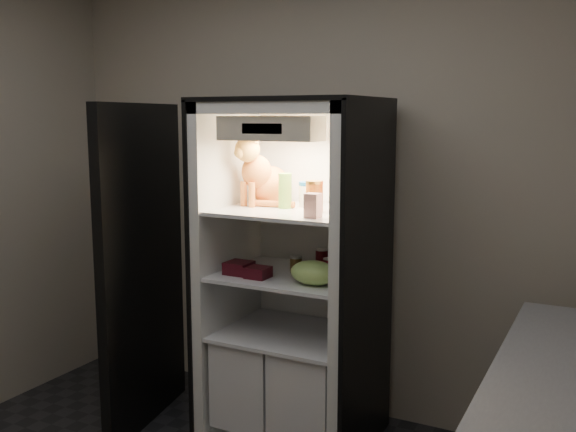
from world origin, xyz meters
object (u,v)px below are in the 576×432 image
refrigerator (295,297)px  mayo_tub (308,194)px  cream_carton (313,206)px  soda_can_a (322,261)px  berry_box_left (239,268)px  tabby_cat (263,177)px  soda_can_b (337,265)px  salsa_jar (314,196)px  grape_bag (314,273)px  berry_box_right (258,272)px  pepper_jar (344,192)px  parmesan_shaker (285,191)px  soda_can_c (329,270)px  condiment_jar (296,264)px

refrigerator → mayo_tub: bearing=59.2°
cream_carton → soda_can_a: cream_carton is taller
berry_box_left → tabby_cat: bearing=84.0°
refrigerator → tabby_cat: 0.69m
soda_can_a → soda_can_b: soda_can_a is taller
soda_can_a → berry_box_left: bearing=-147.2°
mayo_tub → salsa_jar: (0.11, -0.15, 0.01)m
mayo_tub → berry_box_left: bearing=-136.4°
salsa_jar → refrigerator: bearing=152.0°
soda_can_a → soda_can_b: 0.11m
soda_can_a → berry_box_left: soda_can_a is taller
cream_carton → tabby_cat: bearing=146.7°
grape_bag → berry_box_right: 0.32m
salsa_jar → grape_bag: bearing=-65.5°
salsa_jar → pepper_jar: (0.13, 0.08, 0.02)m
cream_carton → berry_box_right: (-0.33, 0.04, -0.38)m
parmesan_shaker → berry_box_left: parmesan_shaker is taller
salsa_jar → cream_carton: bearing=-66.9°
mayo_tub → cream_carton: bearing=-60.4°
refrigerator → soda_can_c: size_ratio=15.15×
salsa_jar → grape_bag: size_ratio=0.66×
cream_carton → berry_box_right: size_ratio=1.03×
soda_can_a → berry_box_left: (-0.38, -0.24, -0.03)m
soda_can_b → berry_box_right: soda_can_b is taller
mayo_tub → refrigerator: bearing=-120.8°
cream_carton → refrigerator: bearing=130.9°
refrigerator → berry_box_right: 0.31m
soda_can_a → grape_bag: soda_can_a is taller
pepper_jar → berry_box_right: 0.61m
tabby_cat → grape_bag: tabby_cat is taller
mayo_tub → soda_can_c: 0.47m
refrigerator → cream_carton: (0.23, -0.26, 0.56)m
parmesan_shaker → berry_box_right: parmesan_shaker is taller
pepper_jar → condiment_jar: (-0.26, -0.04, -0.40)m
parmesan_shaker → berry_box_left: 0.48m
salsa_jar → soda_can_a: salsa_jar is taller
soda_can_b → salsa_jar: bearing=-138.5°
pepper_jar → berry_box_right: size_ratio=1.70×
soda_can_a → soda_can_b: bearing=-20.6°
refrigerator → grape_bag: (0.21, -0.21, 0.21)m
pepper_jar → tabby_cat: bearing=177.3°
parmesan_shaker → pepper_jar: size_ratio=0.96×
grape_bag → salsa_jar: bearing=114.5°
soda_can_b → grape_bag: bearing=-98.7°
salsa_jar → soda_can_a: bearing=95.4°
salsa_jar → soda_can_a: 0.39m
refrigerator → salsa_jar: bearing=-28.0°
soda_can_a → condiment_jar: soda_can_a is taller
soda_can_a → grape_bag: bearing=-74.2°
grape_bag → berry_box_left: 0.45m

